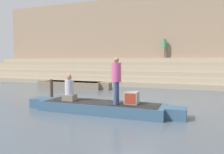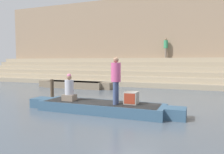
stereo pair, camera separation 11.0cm
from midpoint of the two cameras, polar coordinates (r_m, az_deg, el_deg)
ground_plane at (r=9.09m, az=4.19°, el=-8.37°), size 120.00×120.00×0.00m
ghat_steps at (r=18.61m, az=13.20°, el=0.47°), size 36.00×3.90×2.28m
back_wall at (r=20.66m, az=14.14°, el=9.41°), size 34.20×1.28×7.90m
rowboat_main at (r=8.51m, az=-2.59°, el=-7.79°), size 6.28×1.44×0.38m
person_standing at (r=7.97m, az=1.42°, el=-0.07°), size 0.35×0.35×1.73m
person_rowing at (r=8.94m, az=-10.75°, el=-3.32°), size 0.49×0.39×1.09m
tv_set at (r=8.17m, az=5.45°, el=-5.41°), size 0.48×0.49×0.46m
moored_boat_shore at (r=16.43m, az=-9.64°, el=-1.92°), size 5.92×1.22×0.48m
mooring_post at (r=12.20m, az=-15.13°, el=-2.94°), size 0.18×0.18×0.99m
person_on_steps at (r=19.68m, az=14.03°, el=7.74°), size 0.36×0.36×1.70m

